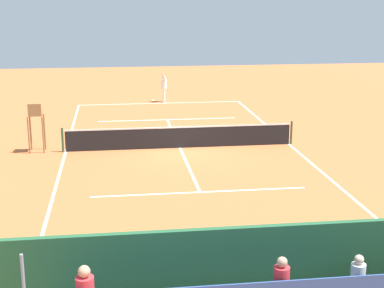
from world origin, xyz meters
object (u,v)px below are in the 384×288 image
(umpire_chair, at_px, (36,122))
(equipment_bag, at_px, (301,288))
(tennis_racket, at_px, (153,100))
(tennis_net, at_px, (180,137))
(tennis_player, at_px, (164,86))
(courtside_bench, at_px, (370,266))
(tennis_ball_near, at_px, (149,104))

(umpire_chair, height_order, equipment_bag, umpire_chair)
(tennis_racket, bearing_deg, tennis_net, 91.69)
(tennis_player, distance_m, tennis_racket, 1.34)
(tennis_net, distance_m, courtside_bench, 13.58)
(tennis_racket, bearing_deg, tennis_player, 137.43)
(umpire_chair, relative_size, tennis_racket, 4.13)
(courtside_bench, relative_size, tennis_racket, 3.48)
(equipment_bag, distance_m, tennis_ball_near, 24.13)
(equipment_bag, relative_size, tennis_player, 0.47)
(tennis_ball_near, bearing_deg, umpire_chair, 62.25)
(equipment_bag, xyz_separation_m, tennis_ball_near, (1.92, -24.05, -0.15))
(courtside_bench, relative_size, equipment_bag, 2.00)
(equipment_bag, bearing_deg, tennis_ball_near, -85.44)
(umpire_chair, relative_size, tennis_ball_near, 32.42)
(tennis_net, height_order, courtside_bench, tennis_net)
(tennis_racket, bearing_deg, tennis_ball_near, 76.09)
(tennis_net, bearing_deg, courtside_bench, 102.33)
(tennis_player, relative_size, tennis_ball_near, 29.18)
(umpire_chair, xyz_separation_m, courtside_bench, (-9.10, 13.46, -0.76))
(tennis_net, xyz_separation_m, tennis_player, (-0.30, -11.42, 0.51))
(courtside_bench, relative_size, tennis_ball_near, 27.27)
(tennis_net, height_order, tennis_player, tennis_player)
(umpire_chair, bearing_deg, equipment_bag, 118.65)
(tennis_ball_near, bearing_deg, tennis_net, 93.73)
(courtside_bench, distance_m, tennis_player, 24.84)
(tennis_net, bearing_deg, equipment_bag, 95.22)
(tennis_racket, distance_m, tennis_ball_near, 1.42)
(tennis_net, xyz_separation_m, equipment_bag, (-1.22, 13.40, -0.32))
(umpire_chair, relative_size, tennis_player, 1.11)
(tennis_player, height_order, tennis_ball_near, tennis_player)
(tennis_player, relative_size, tennis_racket, 3.72)
(courtside_bench, xyz_separation_m, tennis_player, (2.60, -24.70, 0.46))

